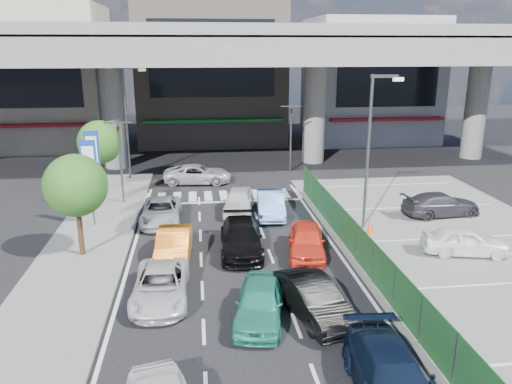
{
  "coord_description": "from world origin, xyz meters",
  "views": [
    {
      "loc": [
        -1.62,
        -18.0,
        9.29
      ],
      "look_at": [
        1.29,
        6.11,
        2.19
      ],
      "focal_mm": 35.0,
      "sensor_mm": 36.0,
      "label": 1
    }
  ],
  "objects": [
    {
      "name": "traffic_cone",
      "position": [
        7.02,
        5.04,
        0.41
      ],
      "size": [
        0.45,
        0.45,
        0.71
      ],
      "primitive_type": "cone",
      "rotation": [
        0.0,
        0.0,
        0.28
      ],
      "color": "#EB490D",
      "rests_on": "parking_lot"
    },
    {
      "name": "signboard_far",
      "position": [
        -7.6,
        10.99,
        3.06
      ],
      "size": [
        0.8,
        0.14,
        4.7
      ],
      "color": "#595B60",
      "rests_on": "ground"
    },
    {
      "name": "crossing_wagon_silver",
      "position": [
        -1.62,
        16.26,
        0.66
      ],
      "size": [
        4.89,
        2.54,
        1.32
      ],
      "primitive_type": "imported",
      "rotation": [
        0.0,
        0.0,
        1.49
      ],
      "color": "#AEAFB6",
      "rests_on": "ground"
    },
    {
      "name": "signboard_near",
      "position": [
        -7.2,
        7.99,
        3.06
      ],
      "size": [
        0.8,
        0.14,
        4.7
      ],
      "color": "#595B60",
      "rests_on": "ground"
    },
    {
      "name": "taxi_orange_left",
      "position": [
        -2.81,
        3.13,
        0.69
      ],
      "size": [
        1.65,
        4.25,
        1.38
      ],
      "primitive_type": "imported",
      "rotation": [
        0.0,
        0.0,
        -0.05
      ],
      "color": "orange",
      "rests_on": "ground"
    },
    {
      "name": "wagon_silver_front_left",
      "position": [
        -3.69,
        8.31,
        0.63
      ],
      "size": [
        2.13,
        4.53,
        1.25
      ],
      "primitive_type": "imported",
      "rotation": [
        0.0,
        0.0,
        -0.01
      ],
      "color": "#AEAFB6",
      "rests_on": "ground"
    },
    {
      "name": "parked_sedan_white",
      "position": [
        10.48,
        2.05,
        0.72
      ],
      "size": [
        4.1,
        2.37,
        1.31
      ],
      "primitive_type": "imported",
      "rotation": [
        0.0,
        0.0,
        1.35
      ],
      "color": "white",
      "rests_on": "parking_lot"
    },
    {
      "name": "traffic_light_left",
      "position": [
        -6.2,
        12.0,
        3.94
      ],
      "size": [
        1.6,
        1.24,
        5.2
      ],
      "color": "#595B60",
      "rests_on": "ground"
    },
    {
      "name": "sedan_black_mid",
      "position": [
        0.29,
        3.69,
        0.69
      ],
      "size": [
        2.16,
        4.82,
        1.37
      ],
      "primitive_type": "imported",
      "rotation": [
        0.0,
        0.0,
        -0.05
      ],
      "color": "black",
      "rests_on": "ground"
    },
    {
      "name": "street_lamp_left",
      "position": [
        -6.33,
        18.0,
        4.77
      ],
      "size": [
        1.65,
        0.22,
        8.0
      ],
      "color": "#595B60",
      "rests_on": "ground"
    },
    {
      "name": "hatch_black_mid_right",
      "position": [
        2.3,
        -2.46,
        0.69
      ],
      "size": [
        2.44,
        4.42,
        1.38
      ],
      "primitive_type": "imported",
      "rotation": [
        0.0,
        0.0,
        0.25
      ],
      "color": "black",
      "rests_on": "ground"
    },
    {
      "name": "parking_lot",
      "position": [
        11.0,
        2.0,
        0.03
      ],
      "size": [
        12.0,
        28.0,
        0.06
      ],
      "primitive_type": "cube",
      "color": "slate",
      "rests_on": "ground"
    },
    {
      "name": "expressway",
      "position": [
        0.0,
        22.0,
        8.76
      ],
      "size": [
        64.0,
        14.0,
        10.75
      ],
      "color": "#61615C",
      "rests_on": "ground"
    },
    {
      "name": "taxi_orange_right",
      "position": [
        3.25,
        3.0,
        0.69
      ],
      "size": [
        2.31,
        4.27,
        1.38
      ],
      "primitive_type": "imported",
      "rotation": [
        0.0,
        0.0,
        -0.17
      ],
      "color": "red",
      "rests_on": "ground"
    },
    {
      "name": "building_east",
      "position": [
        16.0,
        31.97,
        5.99
      ],
      "size": [
        12.0,
        10.9,
        12.0
      ],
      "color": "gray",
      "rests_on": "ground"
    },
    {
      "name": "ground",
      "position": [
        0.0,
        0.0,
        0.0
      ],
      "size": [
        120.0,
        120.0,
        0.0
      ],
      "primitive_type": "plane",
      "color": "black",
      "rests_on": "ground"
    },
    {
      "name": "fence_run",
      "position": [
        5.3,
        1.0,
        0.9
      ],
      "size": [
        0.16,
        22.0,
        1.8
      ],
      "primitive_type": null,
      "color": "#1C5326",
      "rests_on": "ground"
    },
    {
      "name": "traffic_light_right",
      "position": [
        5.5,
        19.0,
        3.94
      ],
      "size": [
        1.6,
        1.24,
        5.2
      ],
      "color": "#595B60",
      "rests_on": "ground"
    },
    {
      "name": "kei_truck_front_right",
      "position": [
        2.44,
        8.69,
        0.69
      ],
      "size": [
        1.82,
        4.3,
        1.38
      ],
      "primitive_type": "imported",
      "rotation": [
        0.0,
        0.0,
        -0.09
      ],
      "color": "#6BA2EB",
      "rests_on": "ground"
    },
    {
      "name": "tree_far",
      "position": [
        -7.8,
        14.5,
        3.39
      ],
      "size": [
        2.8,
        2.8,
        4.8
      ],
      "color": "#382314",
      "rests_on": "ground"
    },
    {
      "name": "sedan_white_front_mid",
      "position": [
        0.69,
        9.54,
        0.69
      ],
      "size": [
        2.28,
        4.27,
        1.38
      ],
      "primitive_type": "imported",
      "rotation": [
        0.0,
        0.0,
        -0.17
      ],
      "color": "silver",
      "rests_on": "ground"
    },
    {
      "name": "building_west",
      "position": [
        -16.0,
        31.97,
        6.49
      ],
      "size": [
        12.0,
        10.9,
        13.0
      ],
      "color": "gray",
      "rests_on": "ground"
    },
    {
      "name": "sedan_white_mid_left",
      "position": [
        -3.16,
        -0.6,
        0.61
      ],
      "size": [
        2.12,
        4.46,
        1.23
      ],
      "primitive_type": "imported",
      "rotation": [
        0.0,
        0.0,
        -0.02
      ],
      "color": "silver",
      "rests_on": "ground"
    },
    {
      "name": "street_lamp_right",
      "position": [
        7.17,
        6.0,
        4.77
      ],
      "size": [
        1.65,
        0.22,
        8.0
      ],
      "color": "#595B60",
      "rests_on": "ground"
    },
    {
      "name": "taxi_teal_mid",
      "position": [
        0.39,
        -2.45,
        0.69
      ],
      "size": [
        2.43,
        4.3,
        1.38
      ],
      "primitive_type": "imported",
      "rotation": [
        0.0,
        0.0,
        -0.21
      ],
      "color": "#278D73",
      "rests_on": "ground"
    },
    {
      "name": "building_center",
      "position": [
        0.0,
        32.97,
        7.49
      ],
      "size": [
        14.0,
        10.9,
        15.0
      ],
      "color": "gray",
      "rests_on": "ground"
    },
    {
      "name": "sidewalk_left",
      "position": [
        -7.0,
        4.0,
        0.06
      ],
      "size": [
        4.0,
        30.0,
        0.12
      ],
      "primitive_type": "cube",
      "color": "slate",
      "rests_on": "ground"
    },
    {
      "name": "tree_near",
      "position": [
        -7.0,
        4.0,
        3.39
      ],
      "size": [
        2.8,
        2.8,
        4.8
      ],
      "color": "#382314",
      "rests_on": "ground"
    },
    {
      "name": "parked_sedan_dgrey",
      "position": [
        12.02,
        7.45,
        0.71
      ],
      "size": [
        4.64,
        2.29,
        1.3
      ],
      "primitive_type": "imported",
      "rotation": [
        0.0,
        0.0,
        1.68
      ],
      "color": "#343339",
      "rests_on": "parking_lot"
    },
    {
      "name": "minivan_navy_back",
      "position": [
        3.38,
        -7.05,
        0.69
      ],
      "size": [
        2.21,
        4.86,
        1.38
      ],
      "primitive_type": "imported",
      "rotation": [
        0.0,
        0.0,
        -0.06
      ],
      "color": "black",
      "rests_on": "ground"
    }
  ]
}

